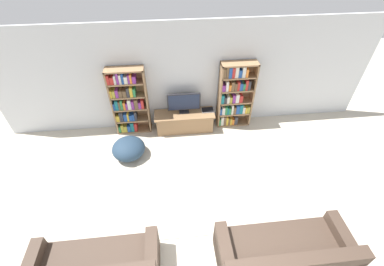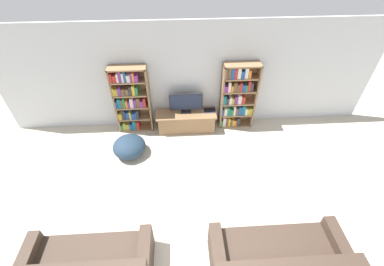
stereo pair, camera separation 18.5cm
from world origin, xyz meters
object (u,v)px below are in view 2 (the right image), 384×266
Objects in this scene: bookshelf_left at (131,100)px; bookshelf_right at (237,96)px; television at (186,103)px; couch_left_sectional at (88,266)px; couch_right_sofa at (277,258)px; beanbag_ottoman at (129,146)px; tv_stand at (186,121)px; laptop at (210,110)px.

bookshelf_right is at bearing -0.04° from bookshelf_left.
couch_left_sectional is (-1.61, -3.44, -0.48)m from television.
beanbag_ottoman is (-2.55, 2.65, -0.07)m from couch_right_sofa.
beanbag_ottoman is at bearing 83.77° from couch_left_sectional.
couch_right_sofa is at bearing -90.01° from bookshelf_right.
couch_left_sectional is 2.56× the size of beanbag_ottoman.
bookshelf_right is 2.79m from beanbag_ottoman.
bookshelf_left is 2.15× the size of television.
television is 3.83m from couch_left_sectional.
laptop is (0.59, 0.06, 0.25)m from tv_stand.
couch_right_sofa is (-0.00, -3.56, -0.57)m from bookshelf_right.
laptop reaches higher than beanbag_ottoman.
television is at bearing 64.92° from couch_left_sectional.
laptop is at bearing -1.76° from bookshelf_left.
bookshelf_left is 0.85× the size of couch_right_sofa.
television is 1.67m from beanbag_ottoman.
bookshelf_right reaches higher than couch_right_sofa.
tv_stand is at bearing 30.91° from beanbag_ottoman.
bookshelf_left reaches higher than television.
laptop reaches higher than tv_stand.
laptop is 4.09m from couch_left_sectional.
television reaches higher than tv_stand.
bookshelf_right is 5.60× the size of laptop.
laptop is 3.57m from couch_right_sofa.
laptop is at bearing -174.98° from bookshelf_right.
tv_stand is 0.73× the size of couch_right_sofa.
bookshelf_right is at bearing 51.00° from couch_left_sectional.
bookshelf_right is 0.91× the size of couch_left_sectional.
bookshelf_left is 2.32× the size of beanbag_ottoman.
beanbag_ottoman is at bearing -147.32° from television.
couch_left_sectional is at bearing -115.45° from tv_stand.
bookshelf_left is at bearing 174.68° from tv_stand.
laptop is 0.16× the size of couch_left_sectional.
bookshelf_right reaches higher than tv_stand.
bookshelf_right is at bearing 5.02° from laptop.
bookshelf_right is at bearing 5.58° from tv_stand.
couch_right_sofa is (1.23, -3.50, -0.48)m from television.
tv_stand is at bearing -173.82° from laptop.
beanbag_ottoman is (-1.91, -0.86, -0.29)m from laptop.
laptop is (0.59, 0.01, -0.27)m from television.
beanbag_ottoman is at bearing -155.84° from laptop.
tv_stand is 0.78× the size of couch_left_sectional.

